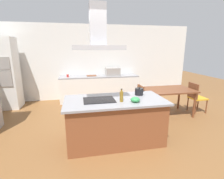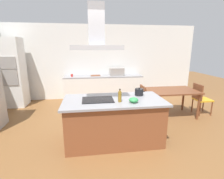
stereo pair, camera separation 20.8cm
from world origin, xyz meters
name	(u,v)px [view 2 (the right image)]	position (x,y,z in m)	size (l,w,h in m)	color
ground	(106,113)	(0.00, 1.50, 0.00)	(16.00, 16.00, 0.00)	brown
wall_back	(101,62)	(0.00, 3.25, 1.35)	(7.20, 0.10, 2.70)	white
kitchen_island	(114,120)	(0.00, 0.00, 0.45)	(1.97, 1.00, 0.90)	brown
cooktop	(98,100)	(-0.32, 0.00, 0.91)	(0.60, 0.44, 0.01)	black
tea_kettle	(139,92)	(0.58, 0.21, 0.97)	(0.23, 0.18, 0.17)	black
olive_oil_bottle	(120,96)	(0.09, -0.17, 1.00)	(0.07, 0.07, 0.25)	olive
mixing_bowl	(134,100)	(0.33, -0.25, 0.95)	(0.18, 0.18, 0.10)	#33934C
back_counter	(104,88)	(0.06, 2.88, 0.45)	(2.80, 0.62, 0.90)	white
countertop_microwave	(117,72)	(0.55, 2.88, 1.04)	(0.50, 0.38, 0.28)	#9E9993
coffee_mug_red	(72,75)	(-1.05, 2.85, 0.95)	(0.08, 0.08, 0.09)	red
cutting_board	(96,75)	(-0.22, 2.93, 0.91)	(0.34, 0.24, 0.02)	brown
wall_oven_stack	(12,73)	(-2.90, 2.65, 1.10)	(0.70, 0.66, 2.20)	white
dining_table	(171,93)	(1.77, 1.11, 0.67)	(1.40, 0.90, 0.75)	brown
chair_at_left_end	(139,100)	(0.86, 1.11, 0.51)	(0.42, 0.42, 0.89)	gold
chair_at_right_end	(200,97)	(2.69, 1.11, 0.51)	(0.42, 0.42, 0.89)	gold
range_hood	(96,35)	(-0.32, 0.00, 2.10)	(0.90, 0.55, 0.78)	#ADADB2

